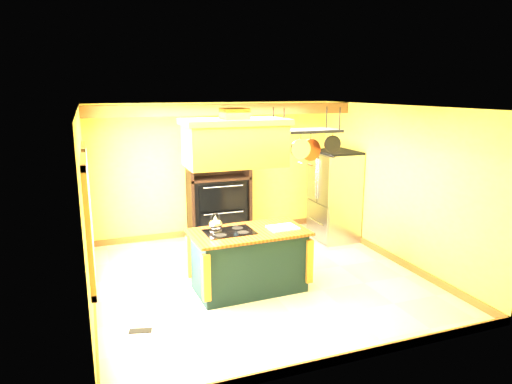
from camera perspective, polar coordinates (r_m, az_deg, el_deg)
floor at (r=7.42m, az=0.37°, el=-10.73°), size 5.00×5.00×0.00m
ceiling at (r=6.81m, az=0.40°, el=10.59°), size 5.00×5.00×0.00m
wall_back at (r=9.32m, az=-5.03°, el=2.79°), size 5.00×0.02×2.70m
wall_front at (r=4.82m, az=10.96°, el=-6.96°), size 5.00×0.02×2.70m
wall_left at (r=6.57m, az=-20.51°, el=-2.24°), size 0.02×5.00×2.70m
wall_right at (r=8.19m, az=16.99°, el=0.88°), size 0.02×5.00×2.70m
ceiling_beam at (r=8.42m, az=-3.74°, el=10.24°), size 5.00×0.15×0.20m
window_near at (r=5.78m, az=-20.18°, el=-3.68°), size 0.06×1.06×1.56m
window_far at (r=7.14m, az=-20.27°, el=-0.64°), size 0.06×1.06×1.56m
kitchen_island at (r=6.88m, az=-0.94°, el=-8.46°), size 1.74×1.02×1.11m
range_hood at (r=6.38m, az=-2.68°, el=6.37°), size 1.45×0.82×0.80m
pot_rack at (r=6.80m, az=6.28°, el=6.85°), size 1.04×0.49×0.81m
refrigerator at (r=9.18m, az=9.74°, el=-0.70°), size 0.76×0.89×1.74m
hutch at (r=9.20m, az=-4.70°, el=-0.52°), size 1.23×0.56×2.18m
floor_register at (r=6.13m, az=-14.25°, el=-16.45°), size 0.30×0.18×0.01m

